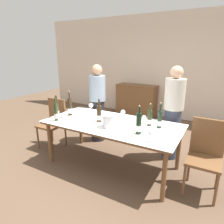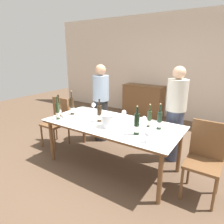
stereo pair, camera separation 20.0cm
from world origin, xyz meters
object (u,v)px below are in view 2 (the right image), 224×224
(wine_glass_0, at_px, (94,105))
(wine_glass_5, at_px, (148,135))
(wine_bottle_5, at_px, (58,111))
(sideboard_cabinet, at_px, (143,101))
(wine_bottle_0, at_px, (59,108))
(wine_bottle_1, at_px, (72,107))
(wine_glass_2, at_px, (63,117))
(ice_bucket, at_px, (108,120))
(wine_bottle_6, at_px, (137,125))
(person_guest_left, at_px, (175,115))
(wine_bottle_2, at_px, (100,114))
(dining_table, at_px, (112,127))
(chair_left_end, at_px, (58,119))
(wine_bottle_4, at_px, (149,119))
(wine_glass_1, at_px, (152,126))
(person_host, at_px, (101,104))
(wine_glass_4, at_px, (124,113))
(wine_bottle_3, at_px, (159,121))
(wine_glass_3, at_px, (144,119))
(chair_right_end, at_px, (205,155))

(wine_glass_0, relative_size, wine_glass_5, 1.09)
(wine_bottle_5, relative_size, wine_glass_5, 2.62)
(wine_glass_0, xyz_separation_m, wine_glass_5, (1.40, -0.70, -0.01))
(sideboard_cabinet, xyz_separation_m, wine_glass_5, (1.48, -3.09, 0.40))
(wine_bottle_0, bearing_deg, wine_bottle_5, -51.06)
(wine_bottle_1, bearing_deg, wine_glass_2, -63.08)
(ice_bucket, relative_size, wine_bottle_6, 0.55)
(wine_glass_0, bearing_deg, person_guest_left, 15.83)
(wine_bottle_2, bearing_deg, dining_table, 11.83)
(wine_bottle_5, distance_m, chair_left_end, 0.75)
(wine_bottle_1, distance_m, person_guest_left, 1.77)
(wine_bottle_4, bearing_deg, ice_bucket, -146.43)
(wine_bottle_0, distance_m, wine_glass_1, 1.62)
(chair_left_end, height_order, person_host, person_host)
(sideboard_cabinet, relative_size, wine_glass_2, 8.02)
(wine_bottle_4, height_order, wine_bottle_6, wine_bottle_6)
(dining_table, distance_m, wine_bottle_5, 0.93)
(wine_bottle_4, bearing_deg, wine_bottle_6, -94.01)
(sideboard_cabinet, relative_size, person_host, 0.75)
(wine_glass_4, bearing_deg, chair_left_end, -170.89)
(wine_bottle_4, bearing_deg, wine_glass_2, -153.17)
(wine_bottle_5, xyz_separation_m, person_guest_left, (1.59, 1.10, -0.08))
(wine_bottle_2, bearing_deg, wine_glass_0, 137.62)
(dining_table, distance_m, person_guest_left, 1.08)
(wine_bottle_3, bearing_deg, ice_bucket, -153.79)
(wine_bottle_0, bearing_deg, wine_bottle_4, 14.83)
(wine_bottle_1, relative_size, wine_glass_1, 2.92)
(wine_glass_2, bearing_deg, wine_bottle_1, 116.92)
(wine_bottle_1, height_order, wine_bottle_3, wine_bottle_1)
(wine_glass_4, bearing_deg, wine_bottle_0, -151.23)
(wine_glass_3, xyz_separation_m, chair_left_end, (-1.80, -0.14, -0.30))
(wine_glass_1, bearing_deg, chair_left_end, 176.54)
(sideboard_cabinet, relative_size, dining_table, 0.56)
(wine_glass_5, bearing_deg, wine_bottle_2, 163.03)
(chair_right_end, bearing_deg, sideboard_cabinet, 128.16)
(wine_bottle_2, xyz_separation_m, wine_bottle_3, (0.91, 0.21, 0.00))
(sideboard_cabinet, xyz_separation_m, wine_glass_1, (1.42, -2.79, 0.40))
(wine_bottle_0, height_order, wine_bottle_1, wine_bottle_1)
(wine_glass_5, bearing_deg, wine_glass_0, 153.45)
(wine_bottle_0, distance_m, wine_bottle_2, 0.75)
(dining_table, relative_size, wine_bottle_5, 5.56)
(wine_bottle_2, height_order, wine_glass_0, wine_bottle_2)
(wine_glass_0, bearing_deg, wine_bottle_1, -115.19)
(wine_glass_5, relative_size, chair_left_end, 0.15)
(wine_bottle_5, height_order, wine_glass_5, wine_bottle_5)
(wine_glass_0, height_order, person_guest_left, person_guest_left)
(dining_table, bearing_deg, wine_glass_0, 150.89)
(ice_bucket, xyz_separation_m, wine_bottle_1, (-0.87, 0.15, 0.04))
(wine_bottle_5, distance_m, wine_glass_0, 0.73)
(wine_bottle_6, height_order, person_host, person_host)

